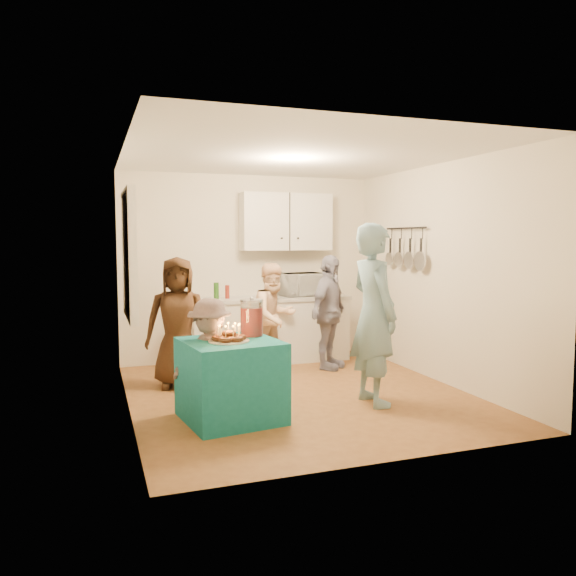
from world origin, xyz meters
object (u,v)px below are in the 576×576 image
object	(u,v)px
counter	(269,331)
microwave	(301,284)
woman_back_right	(329,312)
woman_back_left	(178,322)
child_near_left	(210,359)
punch_jar	(252,319)
man_birthday	(374,314)
woman_back_center	(274,317)
party_table	(231,380)

from	to	relation	value
counter	microwave	bearing A→B (deg)	0.00
counter	woman_back_right	world-z (taller)	woman_back_right
woman_back_left	child_near_left	xyz separation A→B (m)	(0.11, -1.31, -0.18)
counter	punch_jar	xyz separation A→B (m)	(-0.85, -2.12, 0.50)
man_birthday	woman_back_center	bearing A→B (deg)	14.09
punch_jar	woman_back_right	xyz separation A→B (m)	(1.46, 1.45, -0.18)
microwave	woman_back_center	xyz separation A→B (m)	(-0.57, -0.49, -0.37)
microwave	party_table	size ratio (longest dim) A/B	0.68
punch_jar	woman_back_right	distance (m)	2.06
punch_jar	woman_back_right	world-z (taller)	woman_back_right
woman_back_left	punch_jar	bearing A→B (deg)	-55.10
party_table	woman_back_right	bearing A→B (deg)	43.42
counter	man_birthday	distance (m)	2.36
counter	microwave	distance (m)	0.80
party_table	woman_back_left	distance (m)	1.46
party_table	punch_jar	bearing A→B (deg)	34.14
party_table	woman_back_left	bearing A→B (deg)	101.88
man_birthday	woman_back_right	xyz separation A→B (m)	(0.19, 1.59, -0.18)
party_table	woman_back_center	bearing A→B (deg)	60.61
woman_back_center	child_near_left	xyz separation A→B (m)	(-1.20, -1.74, -0.12)
party_table	woman_back_center	distance (m)	2.09
woman_back_left	woman_back_center	xyz separation A→B (m)	(1.31, 0.43, -0.05)
man_birthday	woman_back_center	distance (m)	1.86
counter	woman_back_left	size ratio (longest dim) A/B	1.46
microwave	woman_back_left	xyz separation A→B (m)	(-1.87, -0.92, -0.32)
woman_back_left	woman_back_center	size ratio (longest dim) A/B	1.08
counter	party_table	size ratio (longest dim) A/B	2.59
counter	party_table	bearing A→B (deg)	-115.74
man_birthday	child_near_left	world-z (taller)	man_birthday
punch_jar	man_birthday	xyz separation A→B (m)	(1.27, -0.14, 0.01)
woman_back_center	punch_jar	bearing A→B (deg)	-135.64
microwave	party_table	xyz separation A→B (m)	(-1.58, -2.30, -0.69)
woman_back_right	punch_jar	bearing A→B (deg)	-177.65
woman_back_left	woman_back_right	xyz separation A→B (m)	(2.00, 0.24, -0.00)
microwave	party_table	distance (m)	2.88
microwave	punch_jar	xyz separation A→B (m)	(-1.33, -2.12, -0.14)
microwave	woman_back_right	xyz separation A→B (m)	(0.13, -0.68, -0.32)
man_birthday	child_near_left	bearing A→B (deg)	87.01
microwave	woman_back_center	world-z (taller)	woman_back_center
man_birthday	woman_back_right	distance (m)	1.61
counter	woman_back_right	distance (m)	0.96
woman_back_left	woman_back_right	size ratio (longest dim) A/B	1.00
party_table	woman_back_right	distance (m)	2.39
microwave	punch_jar	world-z (taller)	microwave
woman_back_center	counter	bearing A→B (deg)	58.80
woman_back_center	woman_back_right	world-z (taller)	woman_back_right
child_near_left	party_table	bearing A→B (deg)	17.92
microwave	man_birthday	distance (m)	2.27
counter	microwave	size ratio (longest dim) A/B	3.79
man_birthday	microwave	bearing A→B (deg)	-3.43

